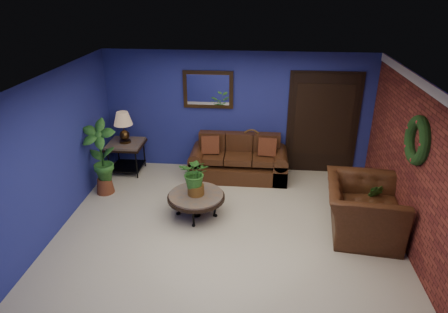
# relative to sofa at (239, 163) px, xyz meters

# --- Properties ---
(floor) EXTENTS (5.50, 5.50, 0.00)m
(floor) POSITION_rel_sofa_xyz_m (-0.07, -2.07, -0.29)
(floor) COLOR beige
(floor) RESTS_ON ground
(wall_back) EXTENTS (5.50, 0.04, 2.50)m
(wall_back) POSITION_rel_sofa_xyz_m (-0.07, 0.43, 0.96)
(wall_back) COLOR navy
(wall_back) RESTS_ON ground
(wall_left) EXTENTS (0.04, 5.00, 2.50)m
(wall_left) POSITION_rel_sofa_xyz_m (-2.82, -2.07, 0.96)
(wall_left) COLOR navy
(wall_left) RESTS_ON ground
(wall_right_brick) EXTENTS (0.04, 5.00, 2.50)m
(wall_right_brick) POSITION_rel_sofa_xyz_m (2.68, -2.07, 0.96)
(wall_right_brick) COLOR maroon
(wall_right_brick) RESTS_ON ground
(ceiling) EXTENTS (5.50, 5.00, 0.02)m
(ceiling) POSITION_rel_sofa_xyz_m (-0.07, -2.07, 2.21)
(ceiling) COLOR white
(ceiling) RESTS_ON wall_back
(crown_molding) EXTENTS (0.03, 5.00, 0.14)m
(crown_molding) POSITION_rel_sofa_xyz_m (2.65, -2.07, 2.14)
(crown_molding) COLOR white
(crown_molding) RESTS_ON wall_right_brick
(wall_mirror) EXTENTS (1.02, 0.06, 0.77)m
(wall_mirror) POSITION_rel_sofa_xyz_m (-0.67, 0.39, 1.43)
(wall_mirror) COLOR #462E16
(wall_mirror) RESTS_ON wall_back
(closet_door) EXTENTS (1.44, 0.06, 2.18)m
(closet_door) POSITION_rel_sofa_xyz_m (1.68, 0.40, 0.76)
(closet_door) COLOR black
(closet_door) RESTS_ON wall_back
(wreath) EXTENTS (0.16, 0.72, 0.72)m
(wreath) POSITION_rel_sofa_xyz_m (2.62, -2.02, 1.41)
(wreath) COLOR black
(wreath) RESTS_ON wall_right_brick
(sofa) EXTENTS (1.97, 0.85, 0.89)m
(sofa) POSITION_rel_sofa_xyz_m (0.00, 0.00, 0.00)
(sofa) COLOR #422213
(sofa) RESTS_ON ground
(coffee_table) EXTENTS (0.99, 0.99, 0.42)m
(coffee_table) POSITION_rel_sofa_xyz_m (-0.64, -1.61, 0.08)
(coffee_table) COLOR #554F4A
(coffee_table) RESTS_ON ground
(end_table) EXTENTS (0.73, 0.73, 0.67)m
(end_table) POSITION_rel_sofa_xyz_m (-2.37, -0.02, 0.22)
(end_table) COLOR #554F4A
(end_table) RESTS_ON ground
(table_lamp) EXTENTS (0.38, 0.38, 0.63)m
(table_lamp) POSITION_rel_sofa_xyz_m (-2.37, -0.02, 0.79)
(table_lamp) COLOR #462E16
(table_lamp) RESTS_ON end_table
(side_chair) EXTENTS (0.44, 0.44, 0.98)m
(side_chair) POSITION_rel_sofa_xyz_m (0.24, 0.05, 0.26)
(side_chair) COLOR brown
(side_chair) RESTS_ON ground
(armchair) EXTENTS (1.30, 1.45, 0.86)m
(armchair) POSITION_rel_sofa_xyz_m (2.08, -1.85, 0.14)
(armchair) COLOR #422213
(armchair) RESTS_ON ground
(coffee_plant) EXTENTS (0.55, 0.49, 0.69)m
(coffee_plant) POSITION_rel_sofa_xyz_m (-0.64, -1.61, 0.51)
(coffee_plant) COLOR brown
(coffee_plant) RESTS_ON coffee_table
(floor_plant) EXTENTS (0.39, 0.34, 0.75)m
(floor_plant) POSITION_rel_sofa_xyz_m (2.28, -1.55, 0.09)
(floor_plant) COLOR brown
(floor_plant) RESTS_ON ground
(tall_plant) EXTENTS (0.65, 0.45, 1.46)m
(tall_plant) POSITION_rel_sofa_xyz_m (-2.52, -0.96, 0.50)
(tall_plant) COLOR brown
(tall_plant) RESTS_ON ground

